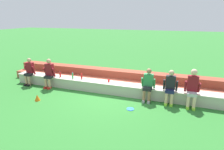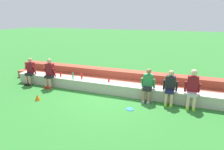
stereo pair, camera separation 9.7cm
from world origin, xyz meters
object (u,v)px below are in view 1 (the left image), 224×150
object	(u,v)px
person_center	(148,84)
plastic_cup_middle	(46,74)
plastic_cup_right_end	(109,81)
water_bottle_mid_left	(82,76)
person_far_left	(29,71)
person_right_of_center	(170,86)
person_left_of_center	(49,72)
sports_cone	(37,98)
water_bottle_center_gap	(60,74)
person_far_right	(192,87)
water_bottle_mid_right	(73,76)
frisbee	(130,109)
water_bottle_near_right	(27,71)

from	to	relation	value
person_center	plastic_cup_middle	xyz separation A→B (m)	(-5.02, 0.29, -0.15)
plastic_cup_right_end	water_bottle_mid_left	bearing A→B (deg)	-179.18
plastic_cup_right_end	person_far_left	bearing A→B (deg)	-175.83
person_right_of_center	person_left_of_center	bearing A→B (deg)	-179.67
plastic_cup_middle	water_bottle_mid_left	bearing A→B (deg)	-0.74
water_bottle_mid_left	sports_cone	xyz separation A→B (m)	(-1.06, -1.74, -0.48)
sports_cone	person_right_of_center	bearing A→B (deg)	16.59
plastic_cup_right_end	water_bottle_center_gap	bearing A→B (deg)	-178.76
water_bottle_center_gap	plastic_cup_right_end	size ratio (longest dim) A/B	2.17
person_far_right	plastic_cup_right_end	bearing A→B (deg)	175.19
person_center	person_right_of_center	bearing A→B (deg)	-0.16
water_bottle_mid_right	frisbee	xyz separation A→B (m)	(3.02, -1.18, -0.59)
person_far_left	water_bottle_mid_right	world-z (taller)	person_far_left
sports_cone	plastic_cup_middle	bearing A→B (deg)	117.45
person_left_of_center	person_center	distance (m)	4.56
person_far_right	water_bottle_near_right	world-z (taller)	person_far_right
person_far_right	plastic_cup_middle	world-z (taller)	person_far_right
water_bottle_mid_left	water_bottle_near_right	size ratio (longest dim) A/B	1.07
person_right_of_center	sports_cone	bearing A→B (deg)	-163.41
water_bottle_near_right	sports_cone	bearing A→B (deg)	-40.63
plastic_cup_middle	water_bottle_mid_right	bearing A→B (deg)	-3.45
person_center	water_bottle_mid_left	world-z (taller)	person_center
person_center	sports_cone	xyz separation A→B (m)	(-4.10, -1.47, -0.55)
person_far_left	frisbee	xyz separation A→B (m)	(5.28, -0.98, -0.67)
water_bottle_near_right	frisbee	world-z (taller)	water_bottle_near_right
plastic_cup_middle	frisbee	xyz separation A→B (m)	(4.58, -1.28, -0.52)
person_left_of_center	person_right_of_center	size ratio (longest dim) A/B	1.04
person_left_of_center	water_bottle_mid_right	distance (m)	1.13
person_center	water_bottle_center_gap	distance (m)	4.15
water_bottle_mid_left	plastic_cup_middle	xyz separation A→B (m)	(-1.98, 0.03, -0.08)
water_bottle_mid_left	person_center	bearing A→B (deg)	-5.04
sports_cone	person_center	bearing A→B (deg)	19.75
person_far_left	water_bottle_center_gap	size ratio (longest dim) A/B	4.85
water_bottle_mid_left	sports_cone	world-z (taller)	water_bottle_mid_left
person_far_left	person_left_of_center	size ratio (longest dim) A/B	0.95
person_far_right	water_bottle_near_right	bearing A→B (deg)	178.53
person_right_of_center	frisbee	distance (m)	1.74
person_far_right	frisbee	distance (m)	2.38
person_center	water_bottle_near_right	world-z (taller)	person_center
person_right_of_center	plastic_cup_right_end	distance (m)	2.59
person_left_of_center	sports_cone	xyz separation A→B (m)	(0.46, -1.44, -0.59)
sports_cone	person_far_right	bearing A→B (deg)	14.54
person_far_right	sports_cone	size ratio (longest dim) A/B	5.67
person_left_of_center	person_center	bearing A→B (deg)	0.42
person_left_of_center	plastic_cup_middle	world-z (taller)	person_left_of_center
plastic_cup_right_end	frisbee	size ratio (longest dim) A/B	0.45
plastic_cup_middle	plastic_cup_right_end	xyz separation A→B (m)	(3.28, -0.01, 0.00)
plastic_cup_right_end	person_far_right	bearing A→B (deg)	-4.81
plastic_cup_right_end	sports_cone	bearing A→B (deg)	-143.38
person_center	frisbee	xyz separation A→B (m)	(-0.44, -0.98, -0.67)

